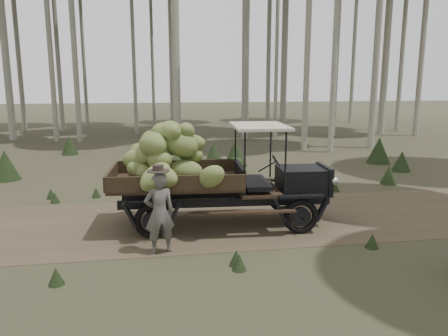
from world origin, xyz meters
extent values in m
plane|color=#473D2B|center=(0.00, 0.00, 0.00)|extent=(120.00, 120.00, 0.00)
cube|color=brown|center=(0.00, 0.00, 0.00)|extent=(70.00, 4.00, 0.01)
cube|color=black|center=(3.65, -0.37, 1.04)|extent=(1.09, 1.04, 0.57)
cube|color=black|center=(4.22, -0.40, 1.04)|extent=(0.17, 1.04, 0.64)
cube|color=black|center=(2.20, -0.28, 1.14)|extent=(0.17, 1.45, 0.57)
cube|color=#38281C|center=(0.75, -0.19, 1.04)|extent=(3.01, 2.03, 0.08)
cube|color=#38281C|center=(0.81, 0.74, 1.22)|extent=(2.90, 0.23, 0.33)
cube|color=#38281C|center=(0.70, -1.12, 1.22)|extent=(2.90, 0.23, 0.33)
cube|color=#38281C|center=(-0.70, -0.11, 1.22)|extent=(0.17, 1.87, 0.33)
cube|color=beige|center=(2.65, -0.31, 2.30)|extent=(1.29, 1.83, 0.06)
cube|color=black|center=(1.86, 0.13, 0.64)|extent=(4.76, 0.39, 0.19)
cube|color=black|center=(1.82, -0.65, 0.64)|extent=(4.76, 0.39, 0.19)
torus|color=black|center=(3.49, 0.47, 0.39)|extent=(0.79, 0.19, 0.79)
torus|color=black|center=(3.39, -1.18, 0.39)|extent=(0.79, 0.19, 0.79)
torus|color=black|center=(0.28, 0.66, 0.39)|extent=(0.79, 0.19, 0.79)
torus|color=black|center=(0.19, -0.99, 0.39)|extent=(0.79, 0.19, 0.79)
sphere|color=beige|center=(4.33, 0.06, 1.09)|extent=(0.19, 0.19, 0.19)
sphere|color=beige|center=(4.27, -0.87, 1.09)|extent=(0.19, 0.19, 0.19)
ellipsoid|color=olive|center=(0.46, -1.00, 1.36)|extent=(0.79, 0.86, 0.52)
ellipsoid|color=olive|center=(0.09, 0.18, 1.66)|extent=(0.85, 0.91, 0.66)
ellipsoid|color=olive|center=(0.25, -0.36, 1.94)|extent=(0.89, 0.97, 0.54)
ellipsoid|color=olive|center=(0.65, -0.32, 2.16)|extent=(0.56, 0.94, 0.64)
ellipsoid|color=olive|center=(0.07, 0.62, 1.32)|extent=(0.64, 0.91, 0.61)
ellipsoid|color=olive|center=(0.37, -0.44, 1.62)|extent=(0.81, 0.87, 0.53)
ellipsoid|color=olive|center=(0.97, 0.16, 1.99)|extent=(0.54, 0.77, 0.54)
ellipsoid|color=olive|center=(0.54, -0.15, 2.17)|extent=(0.87, 0.70, 0.58)
ellipsoid|color=olive|center=(0.10, 0.19, 1.30)|extent=(0.81, 0.96, 0.66)
ellipsoid|color=olive|center=(1.10, 0.04, 1.63)|extent=(0.76, 0.84, 0.41)
ellipsoid|color=olive|center=(0.28, -0.17, 1.90)|extent=(0.82, 0.79, 0.54)
ellipsoid|color=olive|center=(0.67, -0.04, 2.17)|extent=(0.87, 1.07, 0.74)
ellipsoid|color=olive|center=(0.90, -0.36, 1.32)|extent=(1.01, 0.79, 0.54)
ellipsoid|color=olive|center=(0.25, -0.06, 1.59)|extent=(0.96, 0.76, 0.51)
ellipsoid|color=olive|center=(0.86, -0.33, 1.93)|extent=(1.00, 0.66, 0.78)
ellipsoid|color=olive|center=(0.70, -0.30, 2.16)|extent=(0.43, 0.67, 0.40)
ellipsoid|color=olive|center=(0.39, 0.02, 1.28)|extent=(1.00, 0.95, 0.65)
ellipsoid|color=olive|center=(-0.04, -0.02, 1.69)|extent=(0.74, 1.01, 0.56)
ellipsoid|color=olive|center=(1.09, -0.01, 1.91)|extent=(0.83, 0.67, 0.42)
ellipsoid|color=olive|center=(0.99, -0.20, 2.20)|extent=(0.48, 0.78, 0.56)
ellipsoid|color=olive|center=(0.00, -0.12, 1.31)|extent=(1.05, 0.91, 0.77)
ellipsoid|color=olive|center=(-0.10, -0.08, 1.59)|extent=(0.86, 0.66, 0.59)
ellipsoid|color=olive|center=(0.30, -0.29, 2.02)|extent=(0.93, 0.75, 0.65)
ellipsoid|color=olive|center=(0.54, -0.03, 2.18)|extent=(0.86, 0.64, 0.46)
ellipsoid|color=olive|center=(0.01, -0.27, 1.33)|extent=(0.55, 0.77, 0.49)
ellipsoid|color=olive|center=(0.15, 0.36, 1.67)|extent=(0.82, 1.00, 0.65)
ellipsoid|color=olive|center=(0.33, -0.13, 2.01)|extent=(0.81, 0.54, 0.58)
ellipsoid|color=olive|center=(0.28, -1.15, 1.39)|extent=(1.00, 0.90, 0.78)
ellipsoid|color=olive|center=(1.42, -1.22, 1.37)|extent=(0.81, 0.95, 0.72)
imported|color=#534F4C|center=(0.33, -1.78, 0.81)|extent=(0.66, 0.50, 1.62)
cylinder|color=#352A25|center=(0.33, -1.78, 1.64)|extent=(0.51, 0.51, 0.02)
cylinder|color=#352A25|center=(0.33, -1.78, 1.69)|extent=(0.26, 0.26, 0.13)
cylinder|color=#B2AD9E|center=(14.67, 15.97, 7.93)|extent=(0.43, 0.43, 15.86)
cylinder|color=#B2AD9E|center=(-3.78, 15.19, 7.00)|extent=(0.30, 0.30, 14.00)
cylinder|color=#B2AD9E|center=(16.16, 14.53, 7.89)|extent=(0.33, 0.33, 15.77)
cylinder|color=#B2AD9E|center=(-0.79, 18.39, 8.08)|extent=(0.24, 0.24, 16.15)
cylinder|color=#B2AD9E|center=(0.36, 23.28, 7.74)|extent=(0.24, 0.24, 15.47)
cylinder|color=#B2AD9E|center=(8.77, 18.05, 7.78)|extent=(0.40, 0.40, 15.55)
cylinder|color=#B2AD9E|center=(7.60, 23.96, 9.22)|extent=(0.33, 0.33, 18.44)
cylinder|color=#B2AD9E|center=(16.60, 17.40, 7.98)|extent=(0.30, 0.30, 15.95)
cylinder|color=#B2AD9E|center=(1.61, 19.86, 8.20)|extent=(0.34, 0.34, 16.39)
cylinder|color=#B2AD9E|center=(-8.44, 21.75, 7.82)|extent=(0.31, 0.31, 15.64)
cone|color=#233319|center=(9.35, 6.43, 0.53)|extent=(0.96, 0.96, 1.06)
cone|color=#233319|center=(3.45, 6.80, 0.53)|extent=(0.95, 0.95, 1.05)
cone|color=#233319|center=(9.37, 4.77, 0.38)|extent=(0.69, 0.69, 0.76)
ellipsoid|color=#233319|center=(1.37, 10.30, 0.57)|extent=(1.39, 1.39, 1.11)
cone|color=#233319|center=(2.44, 5.78, 0.55)|extent=(1.00, 1.00, 1.11)
cone|color=#233319|center=(-4.72, 5.55, 0.51)|extent=(0.92, 0.92, 1.03)
ellipsoid|color=#233319|center=(3.29, 5.83, 0.26)|extent=(0.64, 0.64, 0.51)
ellipsoid|color=#233319|center=(1.26, 5.64, 0.36)|extent=(0.87, 0.87, 0.70)
cone|color=#233319|center=(-3.54, 10.67, 0.43)|extent=(0.77, 0.77, 0.85)
cone|color=#233319|center=(7.81, 2.91, 0.31)|extent=(0.55, 0.55, 0.61)
ellipsoid|color=#233319|center=(-0.44, 8.13, 0.33)|extent=(0.80, 0.80, 0.64)
cone|color=#233319|center=(5.68, 2.24, 0.15)|extent=(0.27, 0.27, 0.30)
cone|color=#233319|center=(4.68, 2.75, 0.15)|extent=(0.27, 0.27, 0.30)
cone|color=#233319|center=(3.50, 2.54, 0.15)|extent=(0.27, 0.27, 0.30)
cone|color=#233319|center=(-1.43, 2.72, 0.15)|extent=(0.27, 0.27, 0.30)
cone|color=#233319|center=(-2.48, 2.30, 0.15)|extent=(0.27, 0.27, 0.30)
cone|color=#233319|center=(4.55, -2.21, 0.15)|extent=(0.27, 0.27, 0.30)
cone|color=#233319|center=(1.68, -2.61, 0.15)|extent=(0.27, 0.27, 0.30)
cone|color=#233319|center=(-1.40, -2.89, 0.15)|extent=(0.27, 0.27, 0.30)
cone|color=#233319|center=(-2.68, 2.76, 0.15)|extent=(0.27, 0.27, 0.30)
cone|color=#233319|center=(0.69, 2.49, 0.15)|extent=(0.27, 0.27, 0.30)
cone|color=#233319|center=(4.42, 2.83, 0.15)|extent=(0.27, 0.27, 0.30)
cone|color=#233319|center=(1.70, -2.82, 0.15)|extent=(0.27, 0.27, 0.30)
camera|label=1|loc=(0.26, -9.94, 3.30)|focal=35.00mm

